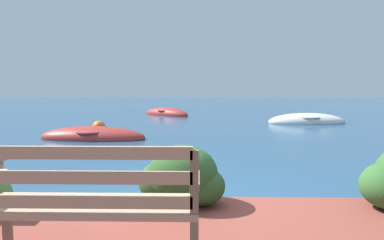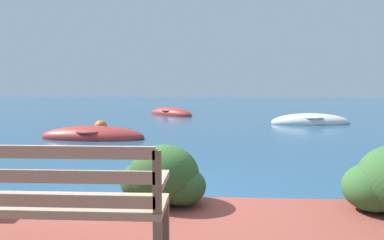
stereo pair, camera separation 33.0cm
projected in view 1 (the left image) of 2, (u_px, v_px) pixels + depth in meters
ground_plane at (182, 214)px, 4.16m from camera, size 80.00×80.00×0.00m
park_bench at (89, 200)px, 2.56m from camera, size 1.65×0.48×0.93m
hedge_clump_left at (182, 178)px, 3.87m from camera, size 0.99×0.71×0.68m
rowboat_nearest at (93, 137)px, 9.91m from camera, size 3.14×1.21×0.65m
rowboat_mid at (307, 122)px, 13.95m from camera, size 3.17×1.27×0.73m
rowboat_far at (167, 114)px, 17.72m from camera, size 2.80×2.50×0.70m
mooring_buoy at (99, 127)px, 12.10m from camera, size 0.50×0.50×0.45m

